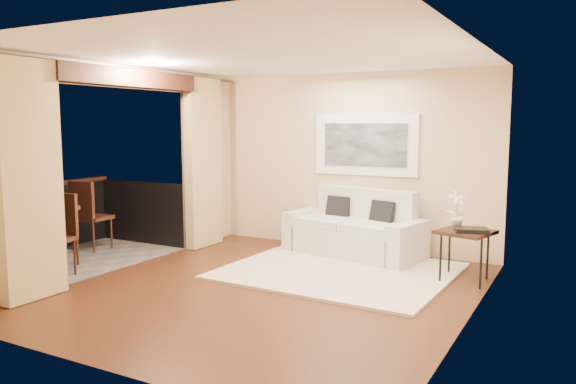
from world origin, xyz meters
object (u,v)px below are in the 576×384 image
Objects in this scene: orchid at (457,209)px; balcony_chair_far at (87,210)px; side_table at (465,235)px; ice_bucket at (44,197)px; bistro_table at (43,212)px; balcony_chair_near at (57,228)px; sofa at (356,232)px.

balcony_chair_far is (-5.26, -1.13, -0.25)m from orchid.
ice_bucket reaches higher than side_table.
balcony_chair_near is at bearing -20.72° from bistro_table.
orchid is 5.38m from balcony_chair_far.
side_table is 0.69× the size of balcony_chair_near.
side_table is at bearing -39.13° from orchid.
ice_bucket reaches higher than sofa.
ice_bucket is at bearing 96.73° from balcony_chair_far.
balcony_chair_far reaches higher than sofa.
balcony_chair_near is at bearing -123.91° from sofa.
orchid is (1.56, -0.56, 0.53)m from sofa.
balcony_chair_near is 0.75m from ice_bucket.
balcony_chair_near is at bearing -154.74° from side_table.
bistro_table is 0.82× the size of balcony_chair_far.
balcony_chair_near is (0.76, -1.16, -0.01)m from balcony_chair_far.
side_table is 0.82× the size of bistro_table.
sofa is 1.83m from side_table.
ice_bucket is (-0.61, 0.30, 0.33)m from balcony_chair_near.
orchid is 0.53× the size of bistro_table.
side_table is (1.69, -0.66, 0.24)m from sofa.
ice_bucket is at bearing -132.31° from sofa.
balcony_chair_far is (-3.69, -1.69, 0.28)m from sofa.
balcony_chair_far is 1.02× the size of balcony_chair_near.
side_table is 0.34m from orchid.
sofa is 4.61× the size of orchid.
ice_bucket is at bearing 141.71° from balcony_chair_near.
ice_bucket is (-5.10, -1.99, 0.07)m from orchid.
balcony_chair_far reaches higher than ice_bucket.
balcony_chair_far is (-0.25, 0.96, -0.13)m from bistro_table.
side_table is 0.67× the size of balcony_chair_far.
balcony_chair_far is at bearing 111.10° from balcony_chair_near.
sofa is 2.06× the size of balcony_chair_near.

